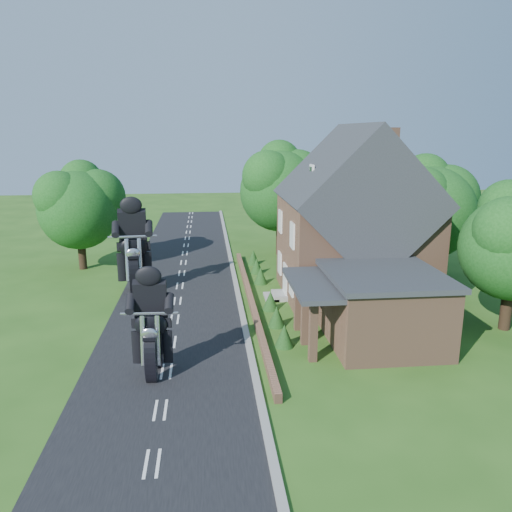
{
  "coord_description": "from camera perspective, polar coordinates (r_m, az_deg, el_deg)",
  "views": [
    {
      "loc": [
        1.8,
        -22.35,
        9.76
      ],
      "look_at": [
        4.62,
        5.39,
        2.8
      ],
      "focal_mm": 35.0,
      "sensor_mm": 36.0,
      "label": 1
    }
  ],
  "objects": [
    {
      "name": "motorcycle_lead",
      "position": [
        21.26,
        -11.62,
        -11.51
      ],
      "size": [
        0.45,
        1.53,
        1.41
      ],
      "primitive_type": null,
      "rotation": [
        0.0,
        0.0,
        3.1
      ],
      "color": "black",
      "rests_on": "ground"
    },
    {
      "name": "ground",
      "position": [
        24.46,
        -9.69,
        -9.72
      ],
      "size": [
        120.0,
        120.0,
        0.0
      ],
      "primitive_type": "plane",
      "color": "#285217",
      "rests_on": "ground"
    },
    {
      "name": "tree_behind_left",
      "position": [
        40.19,
        3.36,
        8.24
      ],
      "size": [
        6.94,
        6.4,
        9.16
      ],
      "color": "black",
      "rests_on": "ground"
    },
    {
      "name": "house",
      "position": [
        30.14,
        11.07,
        3.4
      ],
      "size": [
        9.54,
        8.64,
        10.24
      ],
      "color": "#8A5F46",
      "rests_on": "ground"
    },
    {
      "name": "tree_house_right",
      "position": [
        34.65,
        19.73,
        5.61
      ],
      "size": [
        6.51,
        6.0,
        8.4
      ],
      "color": "black",
      "rests_on": "ground"
    },
    {
      "name": "tree_behind_house",
      "position": [
        40.59,
        12.11,
        8.72
      ],
      "size": [
        7.81,
        7.2,
        10.08
      ],
      "color": "black",
      "rests_on": "ground"
    },
    {
      "name": "shrub_b",
      "position": [
        25.81,
        2.38,
        -6.91
      ],
      "size": [
        0.9,
        0.9,
        1.1
      ],
      "primitive_type": "cone",
      "color": "#153A12",
      "rests_on": "ground"
    },
    {
      "name": "garden_wall",
      "position": [
        29.08,
        -0.56,
        -5.18
      ],
      "size": [
        0.3,
        22.0,
        0.4
      ],
      "primitive_type": "cube",
      "color": "#8A5F46",
      "rests_on": "ground"
    },
    {
      "name": "shrub_c",
      "position": [
        28.13,
        1.66,
        -5.1
      ],
      "size": [
        0.9,
        0.9,
        1.1
      ],
      "primitive_type": "cone",
      "color": "#153A12",
      "rests_on": "ground"
    },
    {
      "name": "shrub_e",
      "position": [
        35.26,
        0.09,
        -1.13
      ],
      "size": [
        0.9,
        0.9,
        1.1
      ],
      "primitive_type": "cone",
      "color": "#153A12",
      "rests_on": "ground"
    },
    {
      "name": "shrub_f",
      "position": [
        37.66,
        -0.3,
        -0.14
      ],
      "size": [
        0.9,
        0.9,
        1.1
      ],
      "primitive_type": "cone",
      "color": "#153A12",
      "rests_on": "ground"
    },
    {
      "name": "tree_far_road",
      "position": [
        37.8,
        -19.1,
        5.77
      ],
      "size": [
        6.08,
        5.6,
        7.84
      ],
      "color": "black",
      "rests_on": "ground"
    },
    {
      "name": "shrub_d",
      "position": [
        32.86,
        0.53,
        -2.26
      ],
      "size": [
        0.9,
        0.9,
        1.1
      ],
      "primitive_type": "cone",
      "color": "#153A12",
      "rests_on": "ground"
    },
    {
      "name": "shrub_a",
      "position": [
        23.51,
        3.25,
        -9.07
      ],
      "size": [
        0.9,
        0.9,
        1.1
      ],
      "primitive_type": "cone",
      "color": "#153A12",
      "rests_on": "ground"
    },
    {
      "name": "motorcycle_follow",
      "position": [
        31.98,
        -13.59,
        -2.47
      ],
      "size": [
        0.63,
        1.96,
        1.8
      ],
      "primitive_type": null,
      "rotation": [
        0.0,
        0.0,
        3.21
      ],
      "color": "black",
      "rests_on": "ground"
    },
    {
      "name": "annex",
      "position": [
        24.36,
        13.95,
        -5.57
      ],
      "size": [
        7.05,
        5.94,
        3.44
      ],
      "color": "#8A5F46",
      "rests_on": "ground"
    },
    {
      "name": "kerb",
      "position": [
        24.43,
        -1.01,
        -9.37
      ],
      "size": [
        0.3,
        80.0,
        0.12
      ],
      "primitive_type": "cube",
      "color": "gray",
      "rests_on": "ground"
    },
    {
      "name": "road",
      "position": [
        24.45,
        -9.69,
        -9.7
      ],
      "size": [
        7.0,
        80.0,
        0.02
      ],
      "primitive_type": "cube",
      "color": "black",
      "rests_on": "ground"
    }
  ]
}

